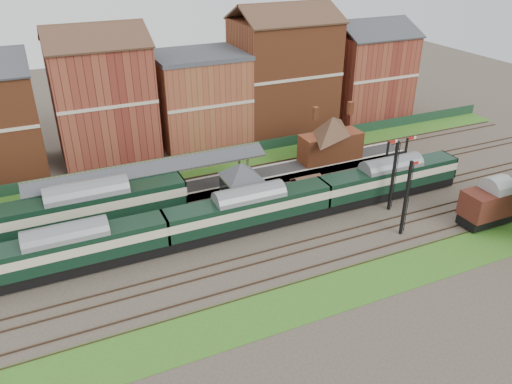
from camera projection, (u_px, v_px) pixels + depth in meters
name	position (u px, v px, depth m)	size (l,w,h in m)	color
ground	(280.00, 222.00, 52.15)	(160.00, 160.00, 0.00)	#473D33
grass_back	(225.00, 164.00, 65.03)	(90.00, 4.50, 0.06)	#2D6619
grass_front	(344.00, 288.00, 42.47)	(90.00, 5.00, 0.06)	#2D6619
fence	(219.00, 153.00, 66.30)	(90.00, 0.12, 1.50)	#193823
platform	(204.00, 188.00, 57.94)	(55.00, 3.40, 1.00)	#2D2D2D
signal_box	(241.00, 187.00, 52.18)	(5.40, 5.40, 6.00)	#5D6B4C
brick_hut	(307.00, 190.00, 56.04)	(3.20, 2.64, 2.94)	maroon
station_building	(331.00, 138.00, 62.55)	(8.10, 8.10, 5.90)	brown
canopy	(150.00, 165.00, 53.85)	(26.00, 3.89, 4.08)	#43492E
semaphore_bracket	(394.00, 171.00, 52.38)	(3.60, 0.25, 8.18)	black
semaphore_siding	(406.00, 197.00, 48.24)	(1.23, 0.25, 8.00)	black
town_backdrop	(199.00, 94.00, 68.97)	(69.00, 10.00, 16.00)	brown
dmu_train	(249.00, 210.00, 49.78)	(51.68, 2.72, 3.97)	black
platform_railcar	(90.00, 208.00, 49.58)	(19.34, 3.05, 4.45)	black
goods_van_a	(493.00, 203.00, 51.06)	(6.70, 2.90, 4.07)	black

